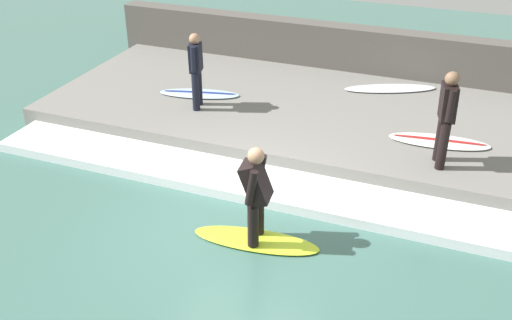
{
  "coord_description": "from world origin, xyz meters",
  "views": [
    {
      "loc": [
        -6.87,
        -3.02,
        5.36
      ],
      "look_at": [
        0.9,
        0.0,
        0.7
      ],
      "focal_mm": 42.0,
      "sensor_mm": 36.0,
      "label": 1
    }
  ],
  "objects_px": {
    "surfboard_riding": "(256,240)",
    "surfer_waiting_near": "(196,67)",
    "surfer_waiting_far": "(446,114)",
    "surfboard_waiting_near": "(199,94)",
    "surfboard_waiting_far": "(439,141)",
    "surfer_riding": "(256,190)",
    "surfboard_spare": "(390,88)"
  },
  "relations": [
    {
      "from": "surfboard_riding",
      "to": "surfer_waiting_near",
      "type": "distance_m",
      "value": 4.33
    },
    {
      "from": "surfer_waiting_near",
      "to": "surfer_waiting_far",
      "type": "distance_m",
      "value": 4.84
    },
    {
      "from": "surfboard_waiting_near",
      "to": "surfboard_waiting_far",
      "type": "xyz_separation_m",
      "value": [
        -0.42,
        -4.98,
        0.0
      ]
    },
    {
      "from": "surfboard_waiting_near",
      "to": "surfer_riding",
      "type": "bearing_deg",
      "value": -144.24
    },
    {
      "from": "surfer_riding",
      "to": "surfer_waiting_far",
      "type": "height_order",
      "value": "surfer_waiting_far"
    },
    {
      "from": "surfboard_riding",
      "to": "surfer_riding",
      "type": "height_order",
      "value": "surfer_riding"
    },
    {
      "from": "surfer_waiting_near",
      "to": "surfer_waiting_far",
      "type": "xyz_separation_m",
      "value": [
        -0.64,
        -4.8,
        0.06
      ]
    },
    {
      "from": "surfboard_riding",
      "to": "surfboard_waiting_far",
      "type": "height_order",
      "value": "surfboard_waiting_far"
    },
    {
      "from": "surfboard_waiting_near",
      "to": "surfboard_riding",
      "type": "bearing_deg",
      "value": -144.24
    },
    {
      "from": "surfboard_spare",
      "to": "surfboard_riding",
      "type": "bearing_deg",
      "value": 170.65
    },
    {
      "from": "surfer_waiting_near",
      "to": "surfboard_waiting_near",
      "type": "bearing_deg",
      "value": 23.26
    },
    {
      "from": "surfer_waiting_far",
      "to": "surfboard_spare",
      "type": "height_order",
      "value": "surfer_waiting_far"
    },
    {
      "from": "surfer_waiting_near",
      "to": "surfboard_spare",
      "type": "bearing_deg",
      "value": -56.12
    },
    {
      "from": "surfboard_waiting_near",
      "to": "surfer_waiting_far",
      "type": "height_order",
      "value": "surfer_waiting_far"
    },
    {
      "from": "surfer_riding",
      "to": "surfboard_waiting_near",
      "type": "bearing_deg",
      "value": 35.76
    },
    {
      "from": "surfer_waiting_near",
      "to": "surfboard_waiting_far",
      "type": "distance_m",
      "value": 4.81
    },
    {
      "from": "surfboard_waiting_near",
      "to": "surfer_waiting_far",
      "type": "distance_m",
      "value": 5.27
    },
    {
      "from": "surfer_riding",
      "to": "surfboard_spare",
      "type": "distance_m",
      "value": 5.72
    },
    {
      "from": "surfboard_waiting_far",
      "to": "surfboard_spare",
      "type": "bearing_deg",
      "value": 30.22
    },
    {
      "from": "surfer_riding",
      "to": "surfer_waiting_near",
      "type": "xyz_separation_m",
      "value": [
        3.29,
        2.54,
        0.35
      ]
    },
    {
      "from": "surfer_riding",
      "to": "surfer_waiting_far",
      "type": "bearing_deg",
      "value": -40.45
    },
    {
      "from": "surfboard_riding",
      "to": "surfer_riding",
      "type": "relative_size",
      "value": 1.29
    },
    {
      "from": "surfer_waiting_near",
      "to": "surfboard_waiting_far",
      "type": "relative_size",
      "value": 0.83
    },
    {
      "from": "surfer_waiting_far",
      "to": "surfboard_waiting_far",
      "type": "distance_m",
      "value": 1.2
    },
    {
      "from": "surfer_riding",
      "to": "surfer_waiting_far",
      "type": "distance_m",
      "value": 3.51
    },
    {
      "from": "surfboard_waiting_far",
      "to": "surfboard_riding",
      "type": "bearing_deg",
      "value": 147.55
    },
    {
      "from": "surfer_riding",
      "to": "surfboard_waiting_far",
      "type": "relative_size",
      "value": 0.82
    },
    {
      "from": "surfboard_riding",
      "to": "surfboard_waiting_near",
      "type": "xyz_separation_m",
      "value": [
        3.87,
        2.78,
        0.39
      ]
    },
    {
      "from": "surfer_riding",
      "to": "surfboard_waiting_near",
      "type": "distance_m",
      "value": 4.79
    },
    {
      "from": "surfboard_riding",
      "to": "surfer_waiting_far",
      "type": "relative_size",
      "value": 1.18
    },
    {
      "from": "surfer_riding",
      "to": "surfboard_spare",
      "type": "relative_size",
      "value": 0.75
    },
    {
      "from": "surfer_waiting_near",
      "to": "surfboard_waiting_near",
      "type": "xyz_separation_m",
      "value": [
        0.57,
        0.25,
        -0.83
      ]
    }
  ]
}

